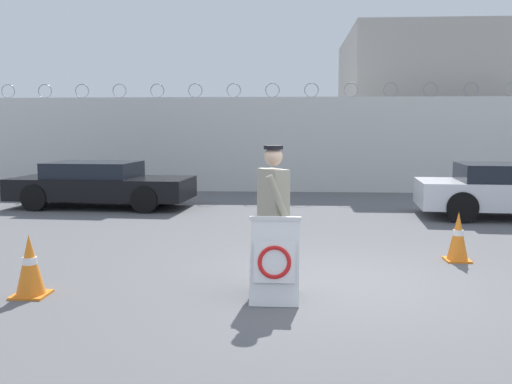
% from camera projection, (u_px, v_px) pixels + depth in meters
% --- Properties ---
extents(ground_plane, '(90.00, 90.00, 0.00)m').
position_uv_depth(ground_plane, '(337.00, 283.00, 7.62)').
color(ground_plane, '#5B5B5E').
extents(perimeter_wall, '(36.00, 0.30, 3.52)m').
position_uv_depth(perimeter_wall, '(311.00, 144.00, 18.51)').
color(perimeter_wall, silver).
rests_on(perimeter_wall, ground_plane).
extents(building_block, '(7.46, 7.92, 5.85)m').
position_uv_depth(building_block, '(436.00, 107.00, 23.59)').
color(building_block, '#B2ADA3').
rests_on(building_block, ground_plane).
extents(barricade_sign, '(0.62, 0.78, 1.01)m').
position_uv_depth(barricade_sign, '(275.00, 259.00, 6.87)').
color(barricade_sign, white).
rests_on(barricade_sign, ground_plane).
extents(security_guard, '(0.46, 0.70, 1.85)m').
position_uv_depth(security_guard, '(273.00, 208.00, 7.36)').
color(security_guard, '#514C42').
rests_on(security_guard, ground_plane).
extents(traffic_cone_near, '(0.41, 0.41, 0.77)m').
position_uv_depth(traffic_cone_near, '(30.00, 266.00, 7.01)').
color(traffic_cone_near, orange).
rests_on(traffic_cone_near, ground_plane).
extents(traffic_cone_mid, '(0.38, 0.38, 0.78)m').
position_uv_depth(traffic_cone_mid, '(458.00, 237.00, 8.87)').
color(traffic_cone_mid, orange).
rests_on(traffic_cone_mid, ground_plane).
extents(parked_car_front_coupe, '(4.73, 2.19, 1.19)m').
position_uv_depth(parked_car_front_coupe, '(101.00, 184.00, 14.93)').
color(parked_car_front_coupe, black).
rests_on(parked_car_front_coupe, ground_plane).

